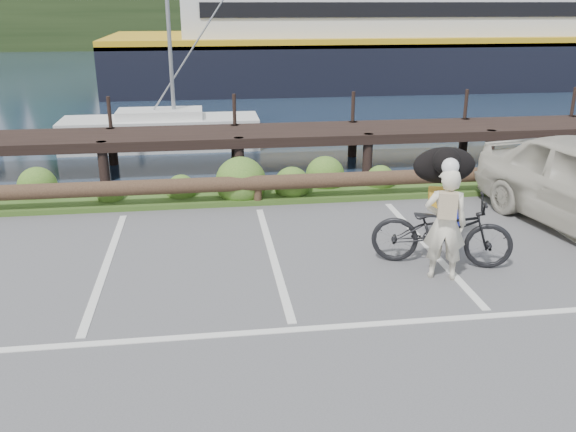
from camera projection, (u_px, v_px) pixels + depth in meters
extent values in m
plane|color=#4F4E51|center=(290.00, 315.00, 7.95)|extent=(72.00, 72.00, 0.00)
plane|color=#162336|center=(213.00, 62.00, 53.18)|extent=(160.00, 160.00, 0.00)
cube|color=#3D5B21|center=(255.00, 192.00, 12.88)|extent=(34.00, 1.60, 0.10)
imported|color=black|center=(442.00, 230.00, 9.30)|extent=(2.25, 1.38, 1.11)
imported|color=beige|center=(445.00, 224.00, 8.75)|extent=(0.71, 0.57, 1.67)
ellipsoid|color=black|center=(444.00, 165.00, 9.65)|extent=(0.79, 1.12, 0.59)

